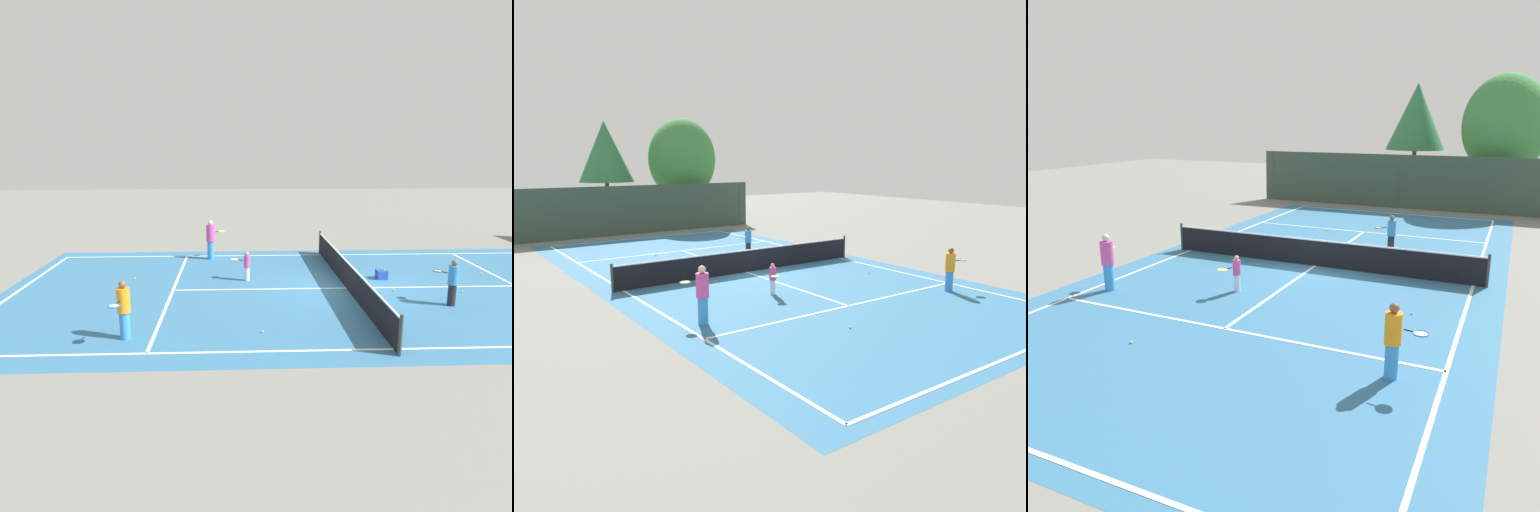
# 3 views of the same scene
# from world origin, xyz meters

# --- Properties ---
(ground_plane) EXTENTS (80.00, 80.00, 0.00)m
(ground_plane) POSITION_xyz_m (0.00, 0.00, 0.00)
(ground_plane) COLOR slate
(court_surface) EXTENTS (13.00, 25.00, 0.01)m
(court_surface) POSITION_xyz_m (0.00, 0.00, 0.00)
(court_surface) COLOR teal
(court_surface) RESTS_ON ground_plane
(tennis_net) EXTENTS (11.90, 0.10, 1.10)m
(tennis_net) POSITION_xyz_m (0.00, 0.00, 0.51)
(tennis_net) COLOR #333833
(tennis_net) RESTS_ON ground_plane
(perimeter_fence) EXTENTS (18.00, 0.12, 3.20)m
(perimeter_fence) POSITION_xyz_m (0.00, 14.00, 1.60)
(perimeter_fence) COLOR #384C3D
(perimeter_fence) RESTS_ON ground_plane
(tree_0) EXTENTS (3.83, 3.83, 7.54)m
(tree_0) POSITION_xyz_m (-0.05, 18.27, 5.40)
(tree_0) COLOR brown
(tree_0) RESTS_ON ground_plane
(tree_1) EXTENTS (5.01, 5.04, 7.90)m
(tree_1) POSITION_xyz_m (5.42, 17.27, 4.88)
(tree_1) COLOR brown
(tree_1) RESTS_ON ground_plane
(player_0) EXTENTS (0.85, 0.74, 1.54)m
(player_0) POSITION_xyz_m (2.07, 3.00, 0.80)
(player_0) COLOR #232328
(player_0) RESTS_ON ground_plane
(player_1) EXTENTS (0.74, 0.92, 1.81)m
(player_1) POSITION_xyz_m (-4.91, -5.24, 0.93)
(player_1) COLOR #388CD8
(player_1) RESTS_ON ground_plane
(player_2) EXTENTS (0.94, 0.48, 1.66)m
(player_2) POSITION_xyz_m (4.49, -7.15, 0.85)
(player_2) COLOR #388CD8
(player_2) RESTS_ON ground_plane
(player_3) EXTENTS (0.57, 0.82, 1.16)m
(player_3) POSITION_xyz_m (-1.21, -3.70, 0.61)
(player_3) COLOR silver
(player_3) RESTS_ON ground_plane
(ball_crate) EXTENTS (0.45, 0.40, 0.43)m
(ball_crate) POSITION_xyz_m (-1.23, 1.66, 0.18)
(ball_crate) COLOR blue
(ball_crate) RESTS_ON ground_plane
(tennis_ball_0) EXTENTS (0.07, 0.07, 0.07)m
(tennis_ball_0) POSITION_xyz_m (0.43, 1.63, 0.03)
(tennis_ball_0) COLOR #CCE533
(tennis_ball_0) RESTS_ON ground_plane
(tennis_ball_1) EXTENTS (0.07, 0.07, 0.07)m
(tennis_ball_1) POSITION_xyz_m (-1.70, 5.92, 0.03)
(tennis_ball_1) COLOR #CCE533
(tennis_ball_1) RESTS_ON ground_plane
(tennis_ball_2) EXTENTS (0.07, 0.07, 0.07)m
(tennis_ball_2) POSITION_xyz_m (-1.58, -8.09, 0.03)
(tennis_ball_2) COLOR #CCE533
(tennis_ball_2) RESTS_ON ground_plane
(tennis_ball_3) EXTENTS (0.07, 0.07, 0.07)m
(tennis_ball_3) POSITION_xyz_m (0.69, 4.02, 0.03)
(tennis_ball_3) COLOR #CCE533
(tennis_ball_3) RESTS_ON ground_plane
(tennis_ball_4) EXTENTS (0.07, 0.07, 0.07)m
(tennis_ball_4) POSITION_xyz_m (-3.44, 0.35, 0.03)
(tennis_ball_4) COLOR #CCE533
(tennis_ball_4) RESTS_ON ground_plane
(tennis_ball_5) EXTENTS (0.07, 0.07, 0.07)m
(tennis_ball_5) POSITION_xyz_m (4.18, -3.37, 0.03)
(tennis_ball_5) COLOR #CCE533
(tennis_ball_5) RESTS_ON ground_plane
(tennis_ball_6) EXTENTS (0.07, 0.07, 0.07)m
(tennis_ball_6) POSITION_xyz_m (-1.94, -0.80, 0.03)
(tennis_ball_6) COLOR #CCE533
(tennis_ball_6) RESTS_ON ground_plane
(tennis_ball_7) EXTENTS (0.07, 0.07, 0.07)m
(tennis_ball_7) POSITION_xyz_m (-0.03, 10.22, 0.03)
(tennis_ball_7) COLOR #CCE533
(tennis_ball_7) RESTS_ON ground_plane
(tennis_ball_8) EXTENTS (0.07, 0.07, 0.07)m
(tennis_ball_8) POSITION_xyz_m (-3.92, 0.87, 0.03)
(tennis_ball_8) COLOR #CCE533
(tennis_ball_8) RESTS_ON ground_plane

